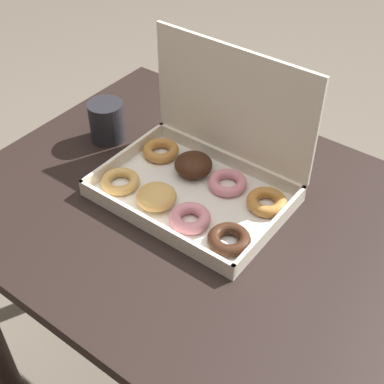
{
  "coord_description": "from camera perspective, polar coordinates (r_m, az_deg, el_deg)",
  "views": [
    {
      "loc": [
        0.47,
        -0.63,
        1.46
      ],
      "look_at": [
        -0.02,
        0.01,
        0.74
      ],
      "focal_mm": 50.0,
      "sensor_mm": 36.0,
      "label": 1
    }
  ],
  "objects": [
    {
      "name": "donut_box",
      "position": [
        1.08,
        0.96,
        2.35
      ],
      "size": [
        0.38,
        0.27,
        0.28
      ],
      "color": "silver",
      "rests_on": "dining_table"
    },
    {
      "name": "coffee_mug",
      "position": [
        1.24,
        -9.08,
        7.54
      ],
      "size": [
        0.08,
        0.08,
        0.09
      ],
      "color": "#232328",
      "rests_on": "dining_table"
    },
    {
      "name": "dining_table",
      "position": [
        1.17,
        0.33,
        -5.83
      ],
      "size": [
        0.93,
        0.74,
        0.73
      ],
      "color": "black",
      "rests_on": "ground_plane"
    }
  ]
}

